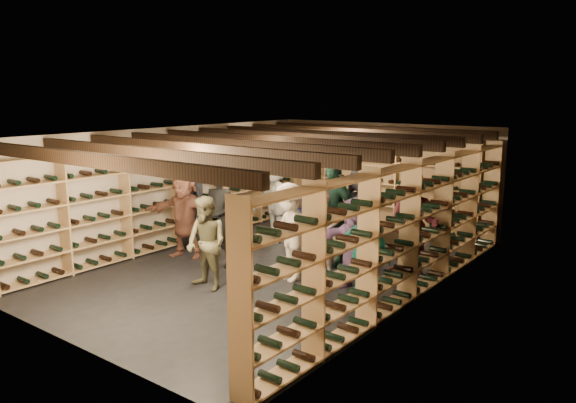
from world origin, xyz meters
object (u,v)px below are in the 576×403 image
(person_4, at_px, (363,256))
(person_12, at_px, (361,215))
(person_3, at_px, (290,232))
(person_6, at_px, (299,229))
(person_1, at_px, (220,218))
(person_2, at_px, (206,243))
(crate_loose, at_px, (402,240))
(person_10, at_px, (332,213))
(crate_stack_left, at_px, (341,232))
(person_8, at_px, (413,225))
(person_0, at_px, (193,202))
(crate_stack_right, at_px, (386,240))
(person_5, at_px, (185,214))
(person_9, at_px, (274,201))
(person_7, at_px, (323,235))
(person_11, at_px, (354,244))

(person_4, bearing_deg, person_12, 122.82)
(person_3, relative_size, person_6, 1.10)
(person_1, height_order, person_2, person_1)
(person_3, distance_m, person_4, 1.57)
(crate_loose, xyz_separation_m, person_10, (-0.44, -2.01, 0.86))
(crate_stack_left, relative_size, person_10, 0.36)
(person_1, relative_size, person_8, 0.98)
(person_2, distance_m, person_4, 2.48)
(crate_loose, relative_size, person_0, 0.27)
(crate_stack_right, relative_size, person_10, 0.31)
(person_0, xyz_separation_m, person_5, (0.43, -0.60, -0.09))
(person_5, bearing_deg, person_4, -16.65)
(person_9, height_order, person_12, person_12)
(person_9, bearing_deg, crate_stack_right, 22.28)
(person_7, relative_size, person_10, 0.81)
(person_0, height_order, person_10, person_10)
(crate_stack_right, relative_size, person_8, 0.32)
(person_0, relative_size, person_3, 1.13)
(crate_stack_left, height_order, person_4, person_4)
(person_9, height_order, person_10, person_10)
(person_3, distance_m, person_11, 1.12)
(person_11, bearing_deg, person_12, 124.99)
(crate_stack_right, xyz_separation_m, person_12, (-0.12, -0.79, 0.63))
(person_2, distance_m, person_9, 3.00)
(crate_stack_left, relative_size, person_12, 0.38)
(person_2, height_order, person_6, person_2)
(crate_stack_left, xyz_separation_m, person_2, (-0.45, -3.29, 0.41))
(person_0, height_order, person_1, person_0)
(crate_stack_left, distance_m, crate_loose, 1.36)
(crate_loose, xyz_separation_m, person_8, (1.04, -1.79, 0.82))
(crate_stack_right, bearing_deg, person_7, -93.77)
(person_3, bearing_deg, person_1, -157.62)
(person_0, distance_m, person_10, 2.97)
(person_9, relative_size, person_12, 0.99)
(crate_stack_left, xyz_separation_m, person_11, (1.43, -1.92, 0.41))
(person_6, relative_size, person_7, 0.98)
(person_1, xyz_separation_m, person_12, (1.87, 1.76, 0.01))
(person_3, bearing_deg, person_0, -172.93)
(person_1, distance_m, person_8, 3.38)
(person_1, distance_m, person_12, 2.57)
(person_5, relative_size, person_10, 0.88)
(person_2, bearing_deg, crate_stack_left, 88.66)
(person_11, bearing_deg, crate_stack_right, 113.15)
(person_8, bearing_deg, person_0, -172.16)
(person_2, bearing_deg, crate_loose, 79.93)
(person_7, bearing_deg, person_10, 93.71)
(person_10, bearing_deg, person_6, -107.52)
(crate_stack_right, bearing_deg, person_10, -111.00)
(crate_loose, xyz_separation_m, person_4, (1.04, -3.47, 0.68))
(person_9, xyz_separation_m, person_12, (2.12, -0.09, 0.01))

